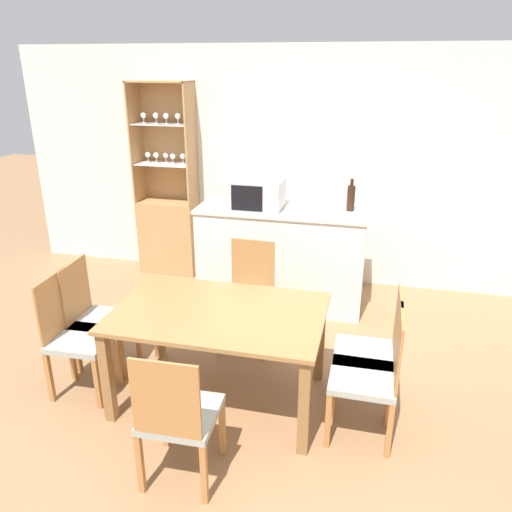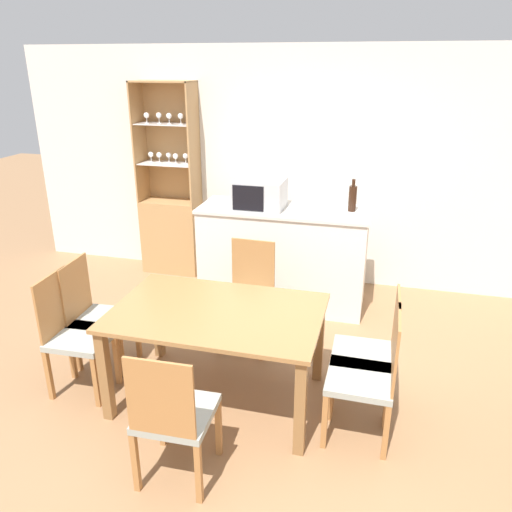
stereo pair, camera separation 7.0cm
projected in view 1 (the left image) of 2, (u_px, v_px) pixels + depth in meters
The scene contains 13 objects.
ground_plane at pixel (252, 420), 3.53m from camera, with size 18.00×18.00×0.00m, color #936B47.
wall_back at pixel (310, 169), 5.45m from camera, with size 6.80×0.06×2.55m.
kitchen_counter at pixel (282, 256), 5.10m from camera, with size 1.69×0.63×1.02m.
display_cabinet at pixel (169, 220), 5.86m from camera, with size 0.67×0.34×2.18m.
dining_table at pixel (219, 324), 3.56m from camera, with size 1.48×0.96×0.73m.
dining_chair_head_far at pixel (248, 296), 4.35m from camera, with size 0.44×0.44×0.93m.
dining_chair_side_right_near at pixel (371, 376), 3.25m from camera, with size 0.43×0.43×0.93m.
dining_chair_head_near at pixel (178, 416), 2.88m from camera, with size 0.44×0.44×0.93m.
dining_chair_side_left_far at pixel (97, 318), 3.98m from camera, with size 0.45×0.45×0.93m.
dining_chair_side_left_near at pixel (77, 336), 3.72m from camera, with size 0.44×0.44×0.93m.
dining_chair_side_right_far at pixel (372, 352), 3.51m from camera, with size 0.43×0.43×0.93m.
microwave at pixel (258, 194), 4.88m from camera, with size 0.48×0.40×0.28m.
wine_bottle at pixel (351, 198), 4.79m from camera, with size 0.08×0.08×0.31m.
Camera 1 is at (0.70, -2.78, 2.37)m, focal length 35.00 mm.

